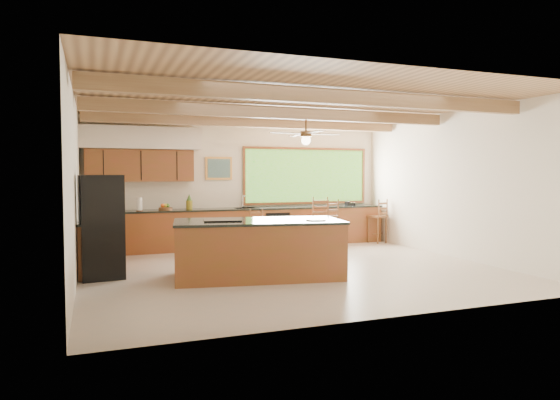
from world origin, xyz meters
name	(u,v)px	position (x,y,z in m)	size (l,w,h in m)	color
ground	(291,269)	(0.00, 0.00, 0.00)	(7.20, 7.20, 0.00)	#BDAE9D
room_shell	(270,148)	(-0.17, 0.65, 2.21)	(7.27, 6.54, 3.02)	silver
counter_run	(215,230)	(-0.82, 2.52, 0.46)	(7.12, 3.10, 1.27)	brown
island	(258,249)	(-0.78, -0.47, 0.48)	(2.92, 1.74, 0.98)	brown
refrigerator	(101,227)	(-3.22, 0.37, 0.85)	(0.73, 0.71, 1.70)	black
bar_stool_a	(256,226)	(0.10, 2.37, 0.56)	(0.40, 0.40, 0.94)	brown
bar_stool_b	(328,221)	(1.49, 1.54, 0.69)	(0.55, 0.55, 1.16)	brown
bar_stool_c	(321,217)	(1.72, 2.39, 0.70)	(0.56, 0.56, 1.19)	brown
bar_stool_d	(379,217)	(3.30, 2.39, 0.65)	(0.49, 0.49, 1.09)	brown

